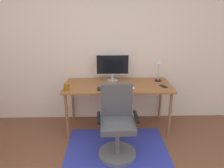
{
  "coord_description": "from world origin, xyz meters",
  "views": [
    {
      "loc": [
        -0.08,
        -1.39,
        1.88
      ],
      "look_at": [
        -0.01,
        1.52,
        0.87
      ],
      "focal_mm": 33.74,
      "sensor_mm": 36.0,
      "label": 1
    }
  ],
  "objects_px": {
    "keyboard": "(112,89)",
    "coffee_cup": "(67,87)",
    "monitor": "(113,65)",
    "desk_lamp": "(159,66)",
    "desk": "(118,89)",
    "computer_mouse": "(133,88)",
    "office_chair": "(117,127)",
    "cell_phone": "(163,86)"
  },
  "relations": [
    {
      "from": "coffee_cup",
      "to": "cell_phone",
      "type": "xyz_separation_m",
      "value": [
        1.48,
        0.13,
        -0.05
      ]
    },
    {
      "from": "monitor",
      "to": "keyboard",
      "type": "relative_size",
      "value": 1.3
    },
    {
      "from": "desk",
      "to": "desk_lamp",
      "type": "distance_m",
      "value": 0.78
    },
    {
      "from": "coffee_cup",
      "to": "desk_lamp",
      "type": "height_order",
      "value": "desk_lamp"
    },
    {
      "from": "monitor",
      "to": "coffee_cup",
      "type": "relative_size",
      "value": 5.18
    },
    {
      "from": "monitor",
      "to": "office_chair",
      "type": "xyz_separation_m",
      "value": [
        0.04,
        -0.91,
        -0.63
      ]
    },
    {
      "from": "computer_mouse",
      "to": "cell_phone",
      "type": "height_order",
      "value": "computer_mouse"
    },
    {
      "from": "desk",
      "to": "cell_phone",
      "type": "relative_size",
      "value": 12.08
    },
    {
      "from": "computer_mouse",
      "to": "desk_lamp",
      "type": "height_order",
      "value": "desk_lamp"
    },
    {
      "from": "desk",
      "to": "cell_phone",
      "type": "bearing_deg",
      "value": -8.27
    },
    {
      "from": "monitor",
      "to": "computer_mouse",
      "type": "distance_m",
      "value": 0.57
    },
    {
      "from": "monitor",
      "to": "cell_phone",
      "type": "bearing_deg",
      "value": -22.14
    },
    {
      "from": "keyboard",
      "to": "cell_phone",
      "type": "height_order",
      "value": "keyboard"
    },
    {
      "from": "monitor",
      "to": "desk_lamp",
      "type": "xyz_separation_m",
      "value": [
        0.76,
        -0.04,
        -0.01
      ]
    },
    {
      "from": "office_chair",
      "to": "keyboard",
      "type": "bearing_deg",
      "value": 95.66
    },
    {
      "from": "keyboard",
      "to": "computer_mouse",
      "type": "xyz_separation_m",
      "value": [
        0.32,
        -0.01,
        0.01
      ]
    },
    {
      "from": "desk",
      "to": "cell_phone",
      "type": "distance_m",
      "value": 0.72
    },
    {
      "from": "desk",
      "to": "cell_phone",
      "type": "xyz_separation_m",
      "value": [
        0.71,
        -0.1,
        0.07
      ]
    },
    {
      "from": "keyboard",
      "to": "coffee_cup",
      "type": "xyz_separation_m",
      "value": [
        -0.67,
        -0.03,
        0.05
      ]
    },
    {
      "from": "desk",
      "to": "monitor",
      "type": "relative_size",
      "value": 3.01
    },
    {
      "from": "cell_phone",
      "to": "office_chair",
      "type": "relative_size",
      "value": 0.14
    },
    {
      "from": "desk",
      "to": "coffee_cup",
      "type": "height_order",
      "value": "coffee_cup"
    },
    {
      "from": "keyboard",
      "to": "coffee_cup",
      "type": "relative_size",
      "value": 3.97
    },
    {
      "from": "desk",
      "to": "computer_mouse",
      "type": "bearing_deg",
      "value": -44.94
    },
    {
      "from": "keyboard",
      "to": "desk_lamp",
      "type": "relative_size",
      "value": 1.19
    },
    {
      "from": "keyboard",
      "to": "office_chair",
      "type": "bearing_deg",
      "value": -82.62
    },
    {
      "from": "keyboard",
      "to": "coffee_cup",
      "type": "distance_m",
      "value": 0.67
    },
    {
      "from": "coffee_cup",
      "to": "cell_phone",
      "type": "bearing_deg",
      "value": 4.99
    },
    {
      "from": "coffee_cup",
      "to": "computer_mouse",
      "type": "bearing_deg",
      "value": 1.3
    },
    {
      "from": "desk",
      "to": "monitor",
      "type": "bearing_deg",
      "value": 110.07
    },
    {
      "from": "desk",
      "to": "office_chair",
      "type": "distance_m",
      "value": 0.75
    },
    {
      "from": "desk_lamp",
      "to": "office_chair",
      "type": "height_order",
      "value": "desk_lamp"
    },
    {
      "from": "desk",
      "to": "keyboard",
      "type": "distance_m",
      "value": 0.24
    },
    {
      "from": "coffee_cup",
      "to": "monitor",
      "type": "bearing_deg",
      "value": 32.93
    },
    {
      "from": "office_chair",
      "to": "computer_mouse",
      "type": "bearing_deg",
      "value": 60.79
    },
    {
      "from": "computer_mouse",
      "to": "desk_lamp",
      "type": "xyz_separation_m",
      "value": [
        0.48,
        0.39,
        0.24
      ]
    },
    {
      "from": "office_chair",
      "to": "desk_lamp",
      "type": "bearing_deg",
      "value": 48.46
    },
    {
      "from": "desk",
      "to": "desk_lamp",
      "type": "bearing_deg",
      "value": 14.67
    },
    {
      "from": "desk",
      "to": "monitor",
      "type": "distance_m",
      "value": 0.4
    },
    {
      "from": "keyboard",
      "to": "desk_lamp",
      "type": "xyz_separation_m",
      "value": [
        0.79,
        0.38,
        0.24
      ]
    },
    {
      "from": "monitor",
      "to": "computer_mouse",
      "type": "relative_size",
      "value": 5.39
    },
    {
      "from": "monitor",
      "to": "desk_lamp",
      "type": "bearing_deg",
      "value": -2.79
    }
  ]
}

